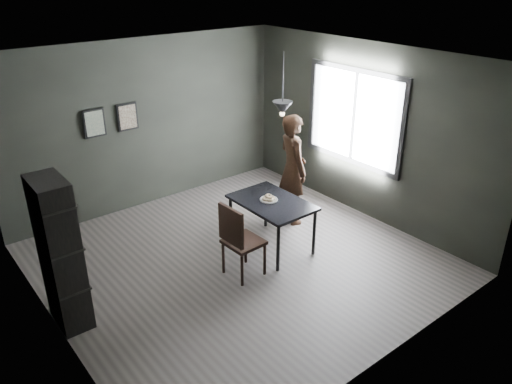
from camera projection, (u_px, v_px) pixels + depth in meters
ground at (239, 260)px, 7.10m from camera, size 5.00×5.00×0.00m
back_wall at (147, 124)px, 8.27m from camera, size 5.00×0.10×2.80m
ceiling at (236, 60)px, 5.91m from camera, size 5.00×5.00×0.02m
window_assembly at (354, 117)px, 7.96m from camera, size 0.04×1.96×1.56m
cafe_table at (272, 206)px, 7.15m from camera, size 0.80×1.20×0.75m
white_plate at (269, 200)px, 7.14m from camera, size 0.23×0.23×0.01m
donut_pile at (269, 198)px, 7.13m from camera, size 0.20×0.20×0.08m
woman at (293, 169)px, 7.84m from camera, size 0.59×0.74×1.78m
wood_chair at (238, 237)px, 6.49m from camera, size 0.48×0.48×1.06m
shelf_unit at (60, 254)px, 5.54m from camera, size 0.35×0.61×1.82m
pendant_lamp at (282, 108)px, 6.78m from camera, size 0.28×0.28×0.86m
framed_print_left at (94, 123)px, 7.66m from camera, size 0.34×0.04×0.44m
framed_print_right at (127, 117)px, 7.97m from camera, size 0.34×0.04×0.44m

